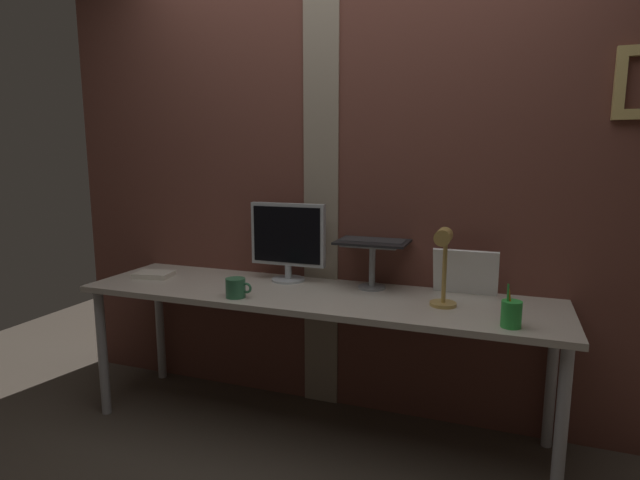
% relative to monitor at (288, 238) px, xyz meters
% --- Properties ---
extents(ground_plane, '(6.00, 6.00, 0.00)m').
position_rel_monitor_xyz_m(ground_plane, '(0.32, -0.27, -0.96)').
color(ground_plane, '#4C4238').
extents(brick_wall_back, '(3.55, 0.16, 2.63)m').
position_rel_monitor_xyz_m(brick_wall_back, '(0.32, 0.18, 0.35)').
color(brick_wall_back, brown).
rests_on(brick_wall_back, ground_plane).
extents(desk, '(2.37, 0.61, 0.73)m').
position_rel_monitor_xyz_m(desk, '(0.21, -0.18, -0.30)').
color(desk, beige).
rests_on(desk, ground_plane).
extents(monitor, '(0.42, 0.18, 0.42)m').
position_rel_monitor_xyz_m(monitor, '(0.00, 0.00, 0.00)').
color(monitor, '#ADB2B7').
rests_on(monitor, desk).
extents(laptop_stand, '(0.28, 0.22, 0.24)m').
position_rel_monitor_xyz_m(laptop_stand, '(0.47, 0.00, -0.08)').
color(laptop_stand, gray).
rests_on(laptop_stand, desk).
extents(laptop, '(0.36, 0.32, 0.21)m').
position_rel_monitor_xyz_m(laptop, '(0.47, 0.07, 0.05)').
color(laptop, black).
rests_on(laptop, laptop_stand).
extents(whiteboard_panel, '(0.31, 0.09, 0.23)m').
position_rel_monitor_xyz_m(whiteboard_panel, '(0.92, 0.04, -0.12)').
color(whiteboard_panel, white).
rests_on(whiteboard_panel, desk).
extents(desk_lamp, '(0.12, 0.20, 0.37)m').
position_rel_monitor_xyz_m(desk_lamp, '(0.85, -0.24, -0.01)').
color(desk_lamp, tan).
rests_on(desk_lamp, desk).
extents(pen_cup, '(0.08, 0.08, 0.18)m').
position_rel_monitor_xyz_m(pen_cup, '(1.13, -0.38, -0.18)').
color(pen_cup, green).
rests_on(pen_cup, desk).
extents(coffee_mug, '(0.13, 0.09, 0.09)m').
position_rel_monitor_xyz_m(coffee_mug, '(-0.10, -0.38, -0.19)').
color(coffee_mug, '#33724C').
rests_on(coffee_mug, desk).
extents(paper_clutter_stack, '(0.22, 0.17, 0.03)m').
position_rel_monitor_xyz_m(paper_clutter_stack, '(-0.74, -0.18, -0.22)').
color(paper_clutter_stack, silver).
rests_on(paper_clutter_stack, desk).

